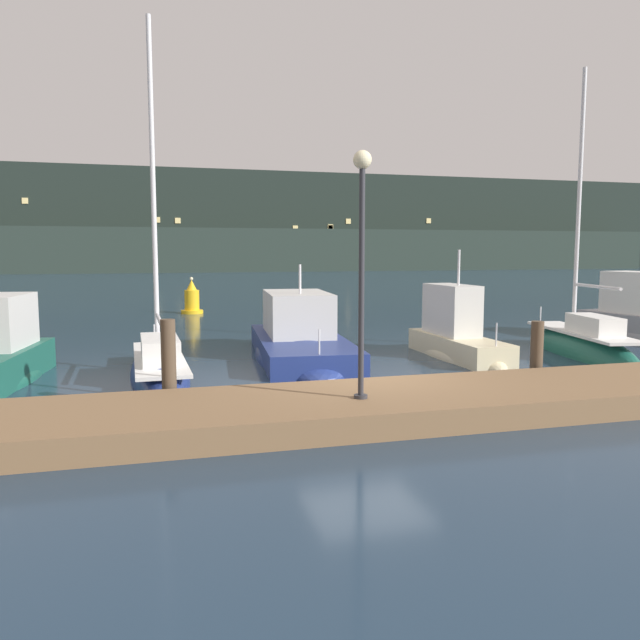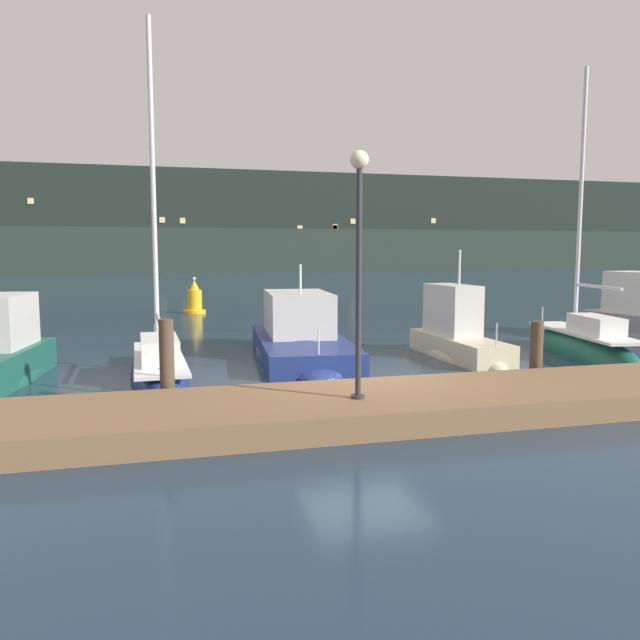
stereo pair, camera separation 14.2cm
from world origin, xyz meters
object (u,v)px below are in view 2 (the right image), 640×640
object	(u,v)px
motorboat_berth_4	(301,347)
dock_lamppost	(359,236)
sailboat_berth_3	(159,371)
motorboat_berth_5	(457,345)
sailboat_berth_6	(582,351)
channel_buoy	(195,300)

from	to	relation	value
motorboat_berth_4	dock_lamppost	xyz separation A→B (m)	(-0.60, -7.00, 3.00)
sailboat_berth_3	motorboat_berth_5	size ratio (longest dim) A/B	1.99
motorboat_berth_4	sailboat_berth_6	size ratio (longest dim) A/B	0.82
motorboat_berth_4	sailboat_berth_6	xyz separation A→B (m)	(7.98, -1.86, -0.16)
motorboat_berth_4	motorboat_berth_5	bearing A→B (deg)	-16.38
channel_buoy	dock_lamppost	xyz separation A→B (m)	(1.53, -20.48, 2.65)
motorboat_berth_4	channel_buoy	size ratio (longest dim) A/B	4.20
sailboat_berth_3	channel_buoy	size ratio (longest dim) A/B	5.20
channel_buoy	dock_lamppost	size ratio (longest dim) A/B	0.41
motorboat_berth_4	sailboat_berth_6	world-z (taller)	sailboat_berth_6
sailboat_berth_6	motorboat_berth_5	bearing A→B (deg)	170.83
sailboat_berth_3	motorboat_berth_5	world-z (taller)	sailboat_berth_3
motorboat_berth_4	channel_buoy	distance (m)	13.65
sailboat_berth_3	sailboat_berth_6	distance (m)	11.94
sailboat_berth_3	dock_lamppost	size ratio (longest dim) A/B	2.15
sailboat_berth_3	motorboat_berth_4	bearing A→B (deg)	25.42
sailboat_berth_3	dock_lamppost	bearing A→B (deg)	-56.85
motorboat_berth_4	dock_lamppost	bearing A→B (deg)	-94.93
motorboat_berth_4	sailboat_berth_3	bearing A→B (deg)	-154.58
motorboat_berth_5	channel_buoy	bearing A→B (deg)	113.53
motorboat_berth_4	sailboat_berth_6	bearing A→B (deg)	-13.09
motorboat_berth_5	dock_lamppost	size ratio (longest dim) A/B	1.08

